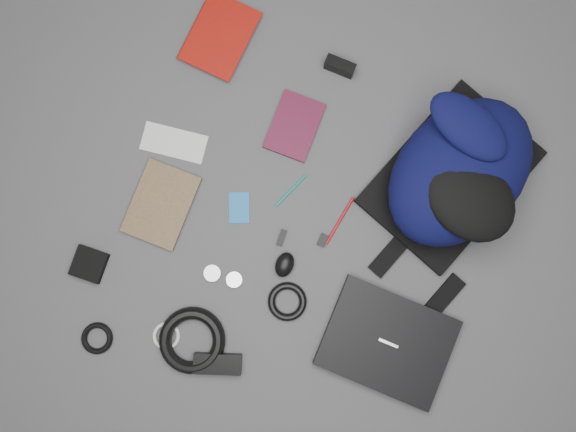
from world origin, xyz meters
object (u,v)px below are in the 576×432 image
(laptop, at_px, (387,342))
(compact_camera, at_px, (340,66))
(mouse, at_px, (285,265))
(pouch, at_px, (89,264))
(backpack, at_px, (460,172))
(textbook_red, at_px, (194,24))
(dvd_case, at_px, (294,126))
(power_brick, at_px, (218,364))
(comic_book, at_px, (135,194))

(laptop, height_order, compact_camera, compact_camera)
(laptop, relative_size, mouse, 4.75)
(pouch, bearing_deg, backpack, 33.00)
(mouse, distance_m, pouch, 0.57)
(textbook_red, distance_m, pouch, 0.77)
(laptop, xyz_separation_m, textbook_red, (-0.84, 0.70, -0.00))
(dvd_case, xyz_separation_m, pouch, (-0.43, -0.58, 0.00))
(dvd_case, distance_m, compact_camera, 0.22)
(compact_camera, xyz_separation_m, power_brick, (-0.05, -0.93, -0.01))
(comic_book, height_order, compact_camera, compact_camera)
(compact_camera, relative_size, pouch, 0.99)
(dvd_case, distance_m, power_brick, 0.72)
(comic_book, bearing_deg, power_brick, -41.55)
(mouse, relative_size, pouch, 0.81)
(laptop, height_order, comic_book, laptop)
(textbook_red, xyz_separation_m, power_brick, (0.41, -0.91, 0.00))
(laptop, xyz_separation_m, compact_camera, (-0.39, 0.71, 0.01))
(dvd_case, bearing_deg, pouch, -124.72)
(backpack, bearing_deg, pouch, -124.80)
(dvd_case, bearing_deg, power_brick, -86.78)
(mouse, distance_m, power_brick, 0.34)
(textbook_red, xyz_separation_m, dvd_case, (0.39, -0.19, -0.01))
(comic_book, bearing_deg, dvd_case, 44.83)
(backpack, bearing_deg, power_brick, -99.92)
(backpack, height_order, laptop, backpack)
(comic_book, relative_size, pouch, 2.53)
(laptop, distance_m, mouse, 0.37)
(compact_camera, distance_m, mouse, 0.60)
(laptop, distance_m, comic_book, 0.85)
(comic_book, distance_m, pouch, 0.24)
(backpack, bearing_deg, mouse, -110.58)
(textbook_red, height_order, pouch, textbook_red)
(pouch, bearing_deg, comic_book, 77.62)
(backpack, height_order, compact_camera, backpack)
(laptop, relative_size, pouch, 3.86)
(dvd_case, xyz_separation_m, mouse, (0.11, -0.39, 0.01))
(power_brick, bearing_deg, laptop, 9.20)
(textbook_red, bearing_deg, comic_book, -82.47)
(mouse, bearing_deg, power_brick, -103.24)
(backpack, xyz_separation_m, laptop, (-0.02, -0.51, -0.09))
(power_brick, bearing_deg, textbook_red, 96.75)
(textbook_red, height_order, comic_book, textbook_red)
(dvd_case, bearing_deg, textbook_red, 155.18)
(dvd_case, height_order, compact_camera, compact_camera)
(backpack, height_order, dvd_case, backpack)
(backpack, height_order, mouse, backpack)
(textbook_red, distance_m, comic_book, 0.54)
(compact_camera, bearing_deg, pouch, -118.86)
(laptop, bearing_deg, mouse, 165.55)
(textbook_red, distance_m, mouse, 0.77)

